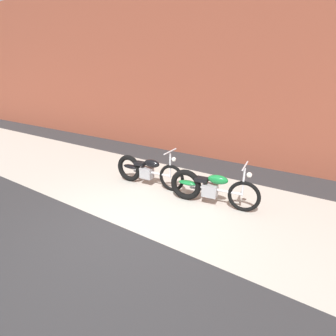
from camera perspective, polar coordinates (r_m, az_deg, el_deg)
name	(u,v)px	position (r m, az deg, el deg)	size (l,w,h in m)	color
ground_plane	(124,228)	(5.13, -9.52, -12.77)	(80.00, 80.00, 0.00)	#2D2D30
sidewalk_slab	(174,195)	(6.33, 1.42, -5.86)	(36.00, 3.50, 0.01)	#B2ADA3
brick_building_wall	(237,60)	(8.83, 14.80, 21.78)	(36.00, 0.50, 6.30)	brown
motorcycle_black	(144,170)	(6.80, -5.18, -0.48)	(2.01, 0.58, 1.03)	black
motorcycle_green	(207,187)	(5.83, 8.43, -4.15)	(2.00, 0.60, 1.03)	black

